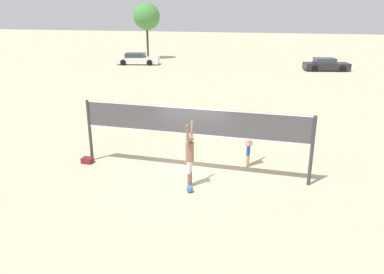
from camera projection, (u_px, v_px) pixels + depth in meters
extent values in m
plane|color=#C6B28C|center=(192.00, 171.00, 14.00)|extent=(200.00, 200.00, 0.00)
cylinder|color=#38383D|center=(90.00, 131.00, 14.68)|extent=(0.12, 0.12, 2.46)
cylinder|color=#38383D|center=(312.00, 151.00, 12.53)|extent=(0.12, 0.12, 2.46)
cube|color=#47474C|center=(192.00, 121.00, 13.38)|extent=(8.23, 0.02, 1.04)
cube|color=white|center=(192.00, 108.00, 13.22)|extent=(8.23, 0.03, 0.06)
cube|color=white|center=(192.00, 134.00, 13.53)|extent=(8.23, 0.03, 0.06)
cylinder|color=#8C664C|center=(189.00, 180.00, 12.65)|extent=(0.11, 0.11, 0.51)
cylinder|color=white|center=(189.00, 168.00, 12.51)|extent=(0.12, 0.12, 0.42)
cylinder|color=#8C664C|center=(191.00, 178.00, 12.84)|extent=(0.11, 0.11, 0.51)
cylinder|color=white|center=(191.00, 165.00, 12.69)|extent=(0.12, 0.12, 0.42)
cylinder|color=#8C664C|center=(190.00, 152.00, 12.43)|extent=(0.28, 0.28, 0.65)
sphere|color=#8C664C|center=(190.00, 139.00, 12.28)|extent=(0.25, 0.25, 0.25)
cylinder|color=#8C664C|center=(188.00, 135.00, 12.00)|extent=(0.08, 0.23, 0.73)
cylinder|color=#8C664C|center=(192.00, 131.00, 12.45)|extent=(0.08, 0.23, 0.73)
cylinder|color=tan|center=(248.00, 159.00, 14.51)|extent=(0.11, 0.11, 0.47)
cylinder|color=#1E47A5|center=(249.00, 149.00, 14.38)|extent=(0.12, 0.12, 0.39)
cylinder|color=tan|center=(247.00, 161.00, 14.33)|extent=(0.11, 0.11, 0.47)
cylinder|color=#1E47A5|center=(248.00, 151.00, 14.19)|extent=(0.12, 0.12, 0.39)
cylinder|color=tan|center=(249.00, 137.00, 14.13)|extent=(0.28, 0.28, 0.61)
sphere|color=tan|center=(250.00, 127.00, 13.99)|extent=(0.24, 0.24, 0.24)
cylinder|color=tan|center=(251.00, 120.00, 14.15)|extent=(0.08, 0.22, 0.68)
cylinder|color=tan|center=(249.00, 124.00, 13.71)|extent=(0.08, 0.22, 0.68)
sphere|color=blue|center=(190.00, 189.00, 12.33)|extent=(0.23, 0.23, 0.23)
cube|color=maroon|center=(87.00, 160.00, 14.75)|extent=(0.42, 0.32, 0.22)
cube|color=silver|center=(138.00, 60.00, 42.43)|extent=(5.06, 2.78, 0.69)
cube|color=#2D333D|center=(135.00, 55.00, 42.26)|extent=(2.46, 2.05, 0.47)
cylinder|color=black|center=(152.00, 61.00, 43.19)|extent=(0.67, 0.36, 0.64)
cylinder|color=black|center=(150.00, 63.00, 41.62)|extent=(0.67, 0.36, 0.64)
cylinder|color=black|center=(126.00, 61.00, 43.33)|extent=(0.67, 0.36, 0.64)
cylinder|color=black|center=(123.00, 62.00, 41.76)|extent=(0.67, 0.36, 0.64)
cube|color=#232328|center=(326.00, 66.00, 37.98)|extent=(4.70, 2.81, 0.65)
cube|color=#2D333D|center=(325.00, 60.00, 37.80)|extent=(2.32, 2.11, 0.49)
cylinder|color=black|center=(337.00, 66.00, 38.79)|extent=(0.67, 0.36, 0.64)
cylinder|color=black|center=(343.00, 69.00, 37.13)|extent=(0.67, 0.36, 0.64)
cylinder|color=black|center=(310.00, 66.00, 38.90)|extent=(0.67, 0.36, 0.64)
cylinder|color=black|center=(315.00, 69.00, 37.24)|extent=(0.67, 0.36, 0.64)
cylinder|color=#4C3823|center=(148.00, 41.00, 47.33)|extent=(0.28, 0.28, 4.26)
sphere|color=#42843D|center=(147.00, 16.00, 46.37)|extent=(3.29, 3.29, 3.29)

